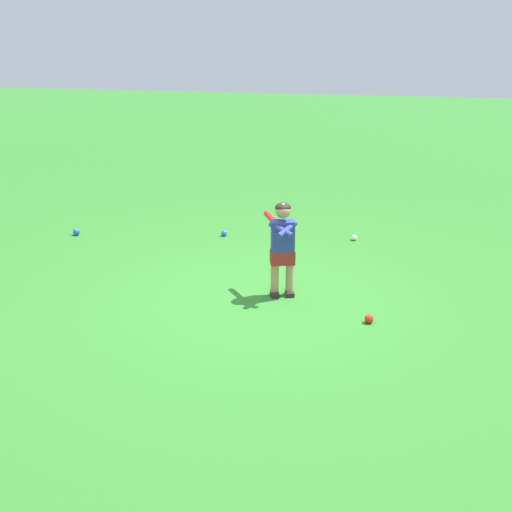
% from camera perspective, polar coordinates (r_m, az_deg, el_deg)
% --- Properties ---
extents(ground_plane, '(40.00, 40.00, 0.00)m').
position_cam_1_polar(ground_plane, '(7.43, 0.42, -3.73)').
color(ground_plane, '#2D7528').
extents(child_batter, '(0.56, 0.43, 1.08)m').
position_cam_1_polar(child_batter, '(7.32, 2.27, 1.33)').
color(child_batter, '#232328').
rests_on(child_batter, ground).
extents(play_ball_midfield, '(0.08, 0.08, 0.08)m').
position_cam_1_polar(play_ball_midfield, '(9.52, -2.75, 1.96)').
color(play_ball_midfield, blue).
rests_on(play_ball_midfield, ground).
extents(play_ball_behind_batter, '(0.10, 0.10, 0.10)m').
position_cam_1_polar(play_ball_behind_batter, '(9.89, -15.15, 2.01)').
color(play_ball_behind_batter, blue).
rests_on(play_ball_behind_batter, ground).
extents(play_ball_center_lawn, '(0.09, 0.09, 0.09)m').
position_cam_1_polar(play_ball_center_lawn, '(6.97, 9.68, -5.32)').
color(play_ball_center_lawn, red).
rests_on(play_ball_center_lawn, ground).
extents(play_ball_by_bucket, '(0.08, 0.08, 0.08)m').
position_cam_1_polar(play_ball_by_bucket, '(9.43, 8.43, 1.58)').
color(play_ball_by_bucket, white).
rests_on(play_ball_by_bucket, ground).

